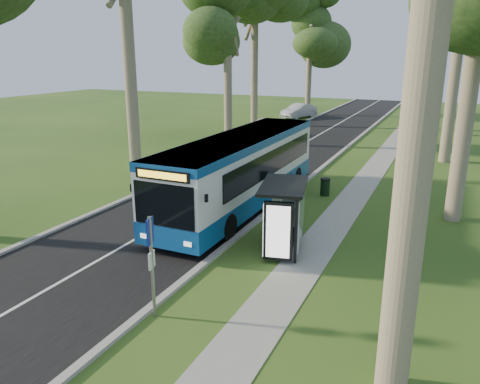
% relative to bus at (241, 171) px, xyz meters
% --- Properties ---
extents(ground, '(120.00, 120.00, 0.00)m').
position_rel_bus_xyz_m(ground, '(1.40, -3.71, -1.73)').
color(ground, '#264916').
rests_on(ground, ground).
extents(road, '(7.00, 100.00, 0.02)m').
position_rel_bus_xyz_m(road, '(-2.10, 6.29, -1.72)').
color(road, black).
rests_on(road, ground).
extents(kerb_east, '(0.25, 100.00, 0.12)m').
position_rel_bus_xyz_m(kerb_east, '(1.40, 6.29, -1.67)').
color(kerb_east, '#9E9B93').
rests_on(kerb_east, ground).
extents(kerb_west, '(0.25, 100.00, 0.12)m').
position_rel_bus_xyz_m(kerb_west, '(-5.60, 6.29, -1.67)').
color(kerb_west, '#9E9B93').
rests_on(kerb_west, ground).
extents(centre_line, '(0.12, 100.00, 0.00)m').
position_rel_bus_xyz_m(centre_line, '(-2.10, 6.29, -1.70)').
color(centre_line, white).
rests_on(centre_line, road).
extents(footpath, '(1.50, 100.00, 0.02)m').
position_rel_bus_xyz_m(footpath, '(4.40, 6.29, -1.72)').
color(footpath, gray).
rests_on(footpath, ground).
extents(bus, '(2.67, 12.58, 3.33)m').
position_rel_bus_xyz_m(bus, '(0.00, 0.00, 0.00)').
color(bus, white).
rests_on(bus, ground).
extents(bus_stop_sign, '(0.13, 0.40, 2.87)m').
position_rel_bus_xyz_m(bus_stop_sign, '(1.70, -9.46, 0.04)').
color(bus_stop_sign, gray).
rests_on(bus_stop_sign, ground).
extents(bus_shelter, '(2.14, 3.12, 2.45)m').
position_rel_bus_xyz_m(bus_shelter, '(3.44, -4.07, -0.01)').
color(bus_shelter, black).
rests_on(bus_shelter, ground).
extents(litter_bin, '(0.50, 0.50, 0.88)m').
position_rel_bus_xyz_m(litter_bin, '(3.01, 3.53, -1.28)').
color(litter_bin, black).
rests_on(litter_bin, ground).
extents(car_white, '(2.39, 4.75, 1.55)m').
position_rel_bus_xyz_m(car_white, '(-6.33, 18.77, -0.95)').
color(car_white, silver).
rests_on(car_white, ground).
extents(car_silver, '(3.13, 4.98, 1.55)m').
position_rel_bus_xyz_m(car_silver, '(-7.17, 31.28, -0.95)').
color(car_silver, '#AEB1B6').
rests_on(car_silver, ground).
extents(tree_west_c, '(5.20, 5.20, 12.93)m').
position_rel_bus_xyz_m(tree_west_c, '(-7.60, 14.29, 7.87)').
color(tree_west_c, '#7A6B56').
rests_on(tree_west_c, ground).
extents(tree_west_d, '(5.20, 5.20, 15.47)m').
position_rel_bus_xyz_m(tree_west_d, '(-9.60, 24.29, 9.73)').
color(tree_west_d, '#7A6B56').
rests_on(tree_west_d, ground).
extents(tree_west_e, '(5.20, 5.20, 13.55)m').
position_rel_bus_xyz_m(tree_west_e, '(-7.10, 34.29, 8.32)').
color(tree_west_e, '#7A6B56').
rests_on(tree_west_e, ground).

